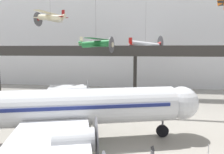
% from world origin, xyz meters
% --- Properties ---
extents(hangar_back_wall, '(140.00, 3.00, 23.80)m').
position_xyz_m(hangar_back_wall, '(0.00, 39.31, 11.90)').
color(hangar_back_wall, silver).
rests_on(hangar_back_wall, ground).
extents(mezzanine_walkway, '(110.00, 3.20, 9.94)m').
position_xyz_m(mezzanine_walkway, '(0.00, 27.88, 8.28)').
color(mezzanine_walkway, '#2D2B28').
rests_on(mezzanine_walkway, ground).
extents(airliner_silver_main, '(31.02, 36.07, 10.45)m').
position_xyz_m(airliner_silver_main, '(-7.34, 4.66, 3.59)').
color(airliner_silver_main, silver).
rests_on(airliner_silver_main, ground).
extents(suspended_plane_silver_racer, '(7.42, 8.68, 9.69)m').
position_xyz_m(suspended_plane_silver_racer, '(1.90, 30.80, 10.12)').
color(suspended_plane_silver_racer, silver).
extents(suspended_plane_cream_biplane, '(6.41, 7.79, 5.06)m').
position_xyz_m(suspended_plane_cream_biplane, '(-16.15, 25.81, 15.32)').
color(suspended_plane_cream_biplane, beige).
extents(suspended_plane_green_biplane, '(6.21, 7.53, 9.95)m').
position_xyz_m(suspended_plane_green_biplane, '(-6.10, 20.98, 10.21)').
color(suspended_plane_green_biplane, '#1E6B33').
extents(stanchion_barrier, '(0.36, 0.36, 1.08)m').
position_xyz_m(stanchion_barrier, '(7.70, 4.49, 0.33)').
color(stanchion_barrier, '#B2B5BA').
rests_on(stanchion_barrier, ground).
extents(info_sign_pedestal, '(0.34, 0.73, 1.24)m').
position_xyz_m(info_sign_pedestal, '(2.83, 3.27, 0.46)').
color(info_sign_pedestal, '#4C4C51').
rests_on(info_sign_pedestal, ground).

